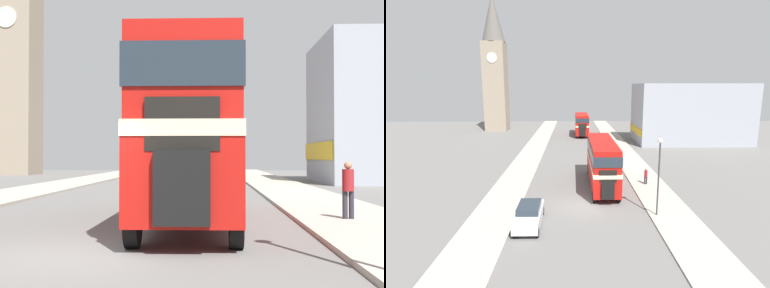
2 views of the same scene
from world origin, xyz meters
TOP-DOWN VIEW (x-y plane):
  - ground_plane at (0.00, 0.00)m, footprint 120.00×120.00m
  - double_decker_bus at (2.08, 5.00)m, footprint 2.39×10.41m
  - bus_distant at (1.05, 36.03)m, footprint 2.53×9.25m
  - pedestrian_walking at (6.43, 5.00)m, footprint 0.32×0.32m
  - church_tower at (-17.41, 43.33)m, footprint 4.80×4.80m

SIDE VIEW (x-z plane):
  - ground_plane at x=0.00m, z-range 0.00..0.00m
  - pedestrian_walking at x=6.43m, z-range 0.22..1.81m
  - bus_distant at x=1.05m, z-range 0.39..4.59m
  - double_decker_bus at x=2.08m, z-range 0.40..4.90m
  - church_tower at x=-17.41m, z-range 0.31..28.71m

